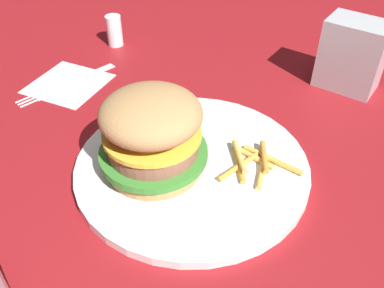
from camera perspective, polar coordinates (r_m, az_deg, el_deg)
ground_plane at (r=0.52m, az=-2.83°, el=-3.63°), size 1.60×1.60×0.00m
plate at (r=0.52m, az=-0.00°, el=-3.05°), size 0.29×0.29×0.01m
sandwich at (r=0.48m, az=-5.43°, el=1.43°), size 0.13×0.13×0.10m
fries_pile at (r=0.51m, az=8.27°, el=-2.41°), size 0.09×0.09×0.01m
napkin at (r=0.71m, az=-16.39°, el=7.86°), size 0.13×0.13×0.00m
fork at (r=0.71m, az=-16.54°, el=7.98°), size 0.04×0.17×0.00m
napkin_dispenser at (r=0.70m, az=20.87°, el=11.18°), size 0.09×0.07×0.11m
salt_shaker at (r=0.80m, az=-10.47°, el=14.85°), size 0.03×0.03×0.06m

